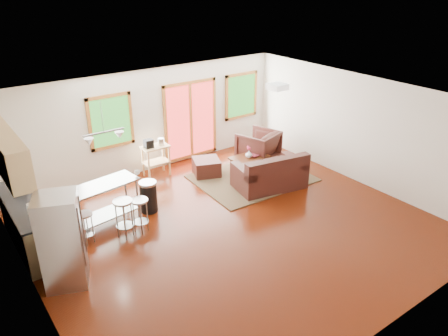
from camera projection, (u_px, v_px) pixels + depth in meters
floor at (233, 227)px, 8.88m from camera, size 7.50×7.00×0.02m
ceiling at (234, 102)px, 7.79m from camera, size 7.50×7.00×0.02m
back_wall at (149, 121)px, 10.91m from camera, size 7.50×0.02×2.60m
left_wall at (27, 232)px, 6.32m from camera, size 0.02×7.00×2.60m
right_wall at (360, 130)px, 10.34m from camera, size 0.02×7.00×2.60m
front_wall at (394, 259)px, 5.75m from camera, size 7.50×0.02×2.60m
window_left at (111, 122)px, 10.26m from camera, size 1.10×0.05×1.30m
french_doors at (191, 120)px, 11.60m from camera, size 1.60×0.05×2.10m
window_right at (241, 96)px, 12.34m from camera, size 1.10×0.05×1.30m
rug at (252, 178)px, 10.89m from camera, size 2.82×2.21×0.03m
loveseat at (270, 175)px, 10.30m from camera, size 1.77×1.20×0.87m
coffee_table at (250, 159)px, 11.19m from camera, size 0.98×0.59×0.39m
armchair at (258, 145)px, 11.65m from camera, size 1.15×1.11×0.96m
ottoman at (206, 167)px, 11.01m from camera, size 0.83×0.83×0.42m
vase at (249, 153)px, 11.05m from camera, size 0.19×0.19×0.31m
book at (250, 150)px, 11.10m from camera, size 0.24×0.05×0.32m
cabinets at (22, 203)px, 7.88m from camera, size 0.64×2.24×2.30m
refrigerator at (62, 241)px, 6.98m from camera, size 0.84×0.83×1.62m
island at (102, 198)px, 8.66m from camera, size 1.53×0.78×0.92m
cup at (137, 172)px, 8.88m from camera, size 0.13×0.12×0.11m
bar_stool_a at (85, 221)px, 8.15m from camera, size 0.38×0.38×0.64m
bar_stool_b at (124, 210)px, 8.31m from camera, size 0.49×0.49×0.80m
bar_stool_c at (140, 208)px, 8.50m from camera, size 0.45×0.45×0.72m
trash_can at (149, 196)px, 9.31m from camera, size 0.45×0.45×0.69m
kitchen_cart at (155, 151)px, 10.76m from camera, size 0.67×0.43×1.01m
ceiling_flush at (277, 87)px, 9.11m from camera, size 0.35×0.35×0.12m
pendant_light at (104, 137)px, 8.17m from camera, size 0.80×0.18×0.79m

